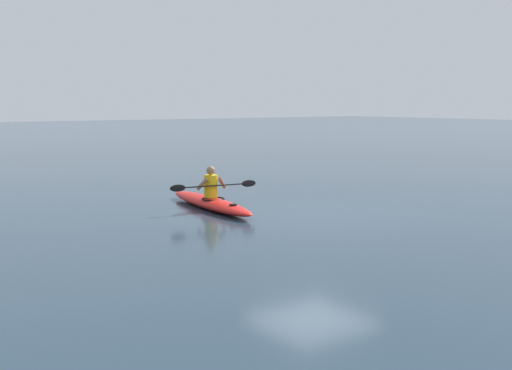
% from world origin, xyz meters
% --- Properties ---
extents(ground_plane, '(160.00, 160.00, 0.00)m').
position_xyz_m(ground_plane, '(0.00, 0.00, 0.00)').
color(ground_plane, '#233847').
extents(kayak, '(1.18, 4.30, 0.28)m').
position_xyz_m(kayak, '(1.29, -2.37, 0.14)').
color(kayak, red).
rests_on(kayak, ground).
extents(kayaker, '(2.29, 0.53, 0.77)m').
position_xyz_m(kayaker, '(1.30, -2.29, 0.61)').
color(kayaker, yellow).
rests_on(kayaker, kayak).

